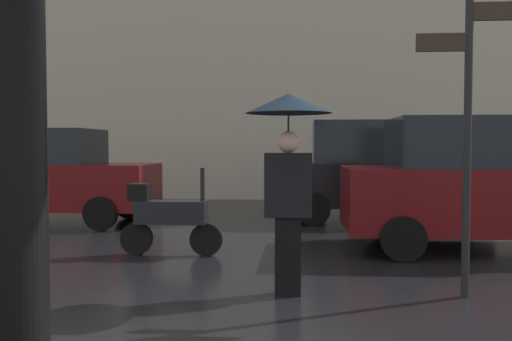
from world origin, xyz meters
name	(u,v)px	position (x,y,z in m)	size (l,w,h in m)	color
pedestrian_with_umbrella	(288,146)	(0.59, 3.56, 1.54)	(0.89, 0.89, 2.07)	black
parked_scooter	(168,216)	(-1.14, 5.48, 0.56)	(1.46, 0.32, 1.23)	black
parked_car_left	(47,176)	(-4.32, 8.47, 0.95)	(4.15, 1.87, 1.88)	#590C0F
parked_car_right	(375,171)	(2.27, 9.38, 1.03)	(4.15, 1.93, 2.05)	black
parked_car_distant	(479,184)	(3.34, 6.19, 0.98)	(4.02, 1.94, 1.95)	#590C0F
street_signpost	(468,111)	(2.40, 3.61, 1.89)	(1.08, 0.08, 3.13)	black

